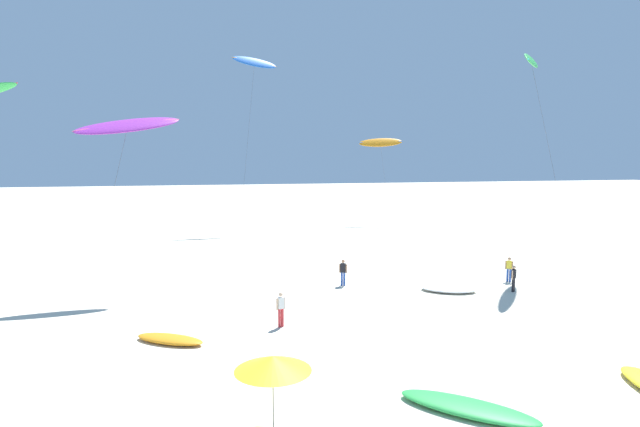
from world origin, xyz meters
TOP-DOWN VIEW (x-y plane):
  - flying_kite_0 at (15.48, 52.92)m, footprint 5.29×11.56m
  - flying_kite_2 at (-10.93, 24.58)m, footprint 6.21×3.36m
  - flying_kite_3 at (15.82, 23.92)m, footprint 5.35×6.03m
  - flying_kite_4 at (-0.02, 52.48)m, footprint 5.23×7.69m
  - grounded_kite_0 at (-8.41, 14.49)m, footprint 3.35×2.70m
  - grounded_kite_1 at (1.11, 5.59)m, footprint 4.17×4.10m
  - grounded_kite_3 at (7.78, 19.75)m, footprint 3.76×3.14m
  - person_foreground_walker at (11.55, 18.70)m, footprint 0.44×0.33m
  - person_near_left at (-3.29, 15.46)m, footprint 0.48×0.30m
  - person_near_right at (12.78, 21.05)m, footprint 0.39×0.38m
  - person_mid_field at (1.90, 22.61)m, footprint 0.46×0.32m
  - beach_umbrella at (-5.10, 5.99)m, footprint 2.31×2.31m

SIDE VIEW (x-z plane):
  - grounded_kite_0 at x=-8.41m, z-range 0.00..0.32m
  - grounded_kite_3 at x=7.78m, z-range 0.00..0.33m
  - grounded_kite_1 at x=1.11m, z-range 0.00..0.33m
  - person_foreground_walker at x=11.55m, z-range 0.08..1.69m
  - person_near_right at x=12.78m, z-range 0.08..1.72m
  - person_mid_field at x=1.90m, z-range 0.08..1.77m
  - person_near_left at x=-3.29m, z-range 0.09..1.79m
  - beach_umbrella at x=-5.10m, z-range 0.92..3.22m
  - flying_kite_0 at x=15.48m, z-range 4.62..15.32m
  - flying_kite_2 at x=-10.93m, z-range 4.54..15.49m
  - flying_kite_3 at x=15.82m, z-range 6.86..22.76m
  - flying_kite_4 at x=-0.02m, z-range 8.93..28.91m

